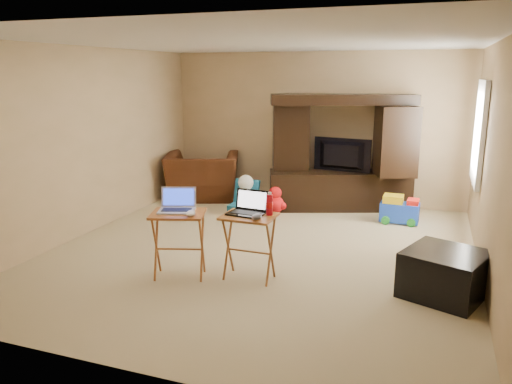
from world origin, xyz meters
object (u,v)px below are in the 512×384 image
at_px(tray_table_left, 179,245).
at_px(laptop_right, 246,203).
at_px(entertainment_center, 341,153).
at_px(push_toy, 400,209).
at_px(television, 340,156).
at_px(mouse_left, 191,213).
at_px(water_bottle, 270,205).
at_px(child_rocker, 243,197).
at_px(tray_table_right, 249,247).
at_px(recliner, 203,176).
at_px(mouse_right, 257,217).
at_px(plush_toy, 275,200).
at_px(laptop_left, 176,201).
at_px(ottoman, 444,274).

distance_m(tray_table_left, laptop_right, 0.86).
height_order(entertainment_center, push_toy, entertainment_center).
distance_m(television, mouse_left, 3.52).
bearing_deg(water_bottle, entertainment_center, 86.70).
xyz_separation_m(child_rocker, tray_table_right, (0.98, -2.35, 0.09)).
height_order(recliner, child_rocker, recliner).
height_order(tray_table_left, laptop_right, laptop_right).
height_order(tray_table_left, mouse_left, mouse_left).
xyz_separation_m(push_toy, tray_table_right, (-1.36, -2.67, 0.14)).
relative_size(recliner, mouse_right, 8.52).
bearing_deg(mouse_left, laptop_right, 30.64).
height_order(television, plush_toy, television).
bearing_deg(recliner, laptop_left, 91.47).
height_order(child_rocker, plush_toy, child_rocker).
relative_size(ottoman, tray_table_right, 1.00).
relative_size(recliner, child_rocker, 2.33).
height_order(plush_toy, mouse_right, mouse_right).
bearing_deg(television, recliner, 9.98).
bearing_deg(water_bottle, child_rocker, 117.47).
bearing_deg(laptop_right, child_rocker, 117.38).
xyz_separation_m(television, child_rocker, (-1.36, -0.76, -0.62)).
bearing_deg(television, water_bottle, 94.46).
height_order(push_toy, tray_table_left, tray_table_left).
height_order(entertainment_center, child_rocker, entertainment_center).
distance_m(ottoman, laptop_left, 2.82).
height_order(plush_toy, water_bottle, water_bottle).
relative_size(laptop_right, water_bottle, 1.70).
bearing_deg(entertainment_center, tray_table_left, -128.06).
relative_size(tray_table_right, laptop_left, 1.88).
bearing_deg(tray_table_right, laptop_left, -166.43).
bearing_deg(mouse_right, television, 85.63).
bearing_deg(plush_toy, tray_table_left, -94.27).
relative_size(entertainment_center, water_bottle, 10.27).
relative_size(ottoman, water_bottle, 3.26).
bearing_deg(plush_toy, ottoman, -42.80).
xyz_separation_m(recliner, laptop_left, (1.25, -3.20, 0.44)).
bearing_deg(tray_table_right, push_toy, 63.59).
distance_m(recliner, mouse_right, 3.82).
height_order(recliner, push_toy, recliner).
relative_size(recliner, plush_toy, 2.84).
xyz_separation_m(laptop_left, water_bottle, (0.96, 0.25, -0.02)).
height_order(plush_toy, tray_table_left, tray_table_left).
relative_size(tray_table_left, laptop_left, 1.91).
bearing_deg(push_toy, ottoman, -74.12).
height_order(entertainment_center, ottoman, entertainment_center).
bearing_deg(water_bottle, push_toy, 65.81).
height_order(television, mouse_left, television).
distance_m(television, ottoman, 3.33).
bearing_deg(child_rocker, entertainment_center, 31.55).
distance_m(ottoman, mouse_right, 1.94).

